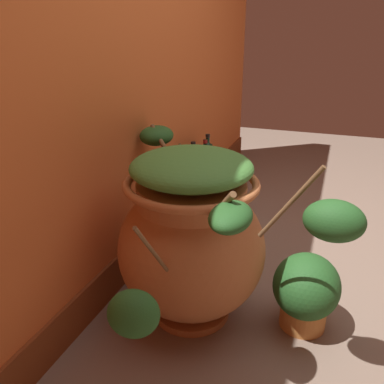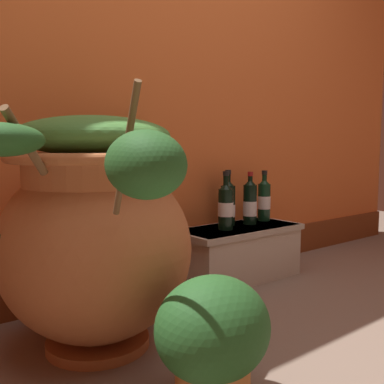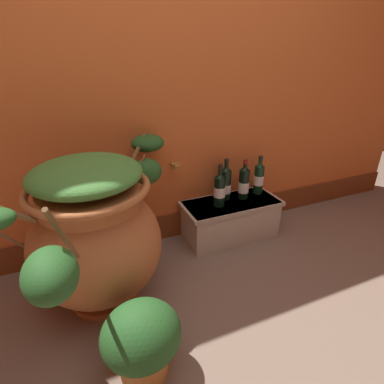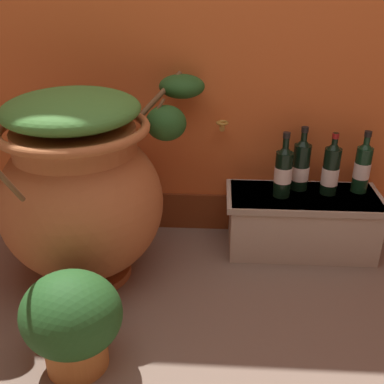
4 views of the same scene
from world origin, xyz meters
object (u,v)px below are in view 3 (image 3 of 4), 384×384
Objects in this scene: potted_shrub at (142,340)px; wine_bottle_right at (220,189)px; terracotta_urn at (95,232)px; wine_bottle_middle at (244,182)px; wine_bottle_left at (226,183)px; wine_bottle_back at (259,177)px.

wine_bottle_right is at bearing 45.59° from potted_shrub.
terracotta_urn is 1.12m from wine_bottle_middle.
wine_bottle_back is (0.28, -0.01, 0.00)m from wine_bottle_left.
wine_bottle_left reaches higher than potted_shrub.
terracotta_urn reaches higher than wine_bottle_middle.
wine_bottle_right is (-0.09, -0.08, 0.00)m from wine_bottle_left.
wine_bottle_middle is (1.08, 0.30, -0.02)m from terracotta_urn.
wine_bottle_left is 0.84× the size of potted_shrub.
wine_bottle_middle is 0.81× the size of potted_shrub.
wine_bottle_middle is at bearing -168.53° from wine_bottle_back.
wine_bottle_right is (0.86, 0.26, -0.02)m from terracotta_urn.
wine_bottle_right reaches higher than wine_bottle_back.
wine_bottle_left and wine_bottle_right have the same top height.
potted_shrub is at bearing -134.80° from wine_bottle_left.
wine_bottle_back is (0.15, 0.03, 0.00)m from wine_bottle_middle.
terracotta_urn is 4.04× the size of wine_bottle_back.
wine_bottle_left is 1.23m from potted_shrub.
wine_bottle_back is at bearing 10.71° from wine_bottle_right.
wine_bottle_right reaches higher than potted_shrub.
potted_shrub is (0.10, -0.51, -0.24)m from terracotta_urn.
wine_bottle_right is 0.84× the size of potted_shrub.
terracotta_urn is at bearing -160.10° from wine_bottle_left.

